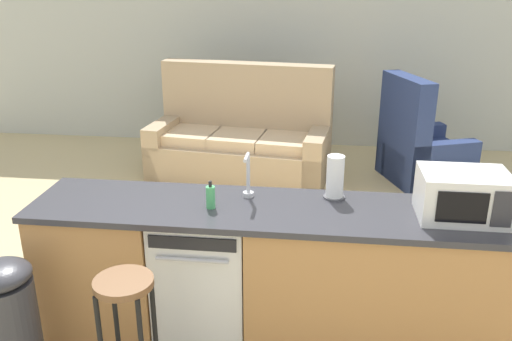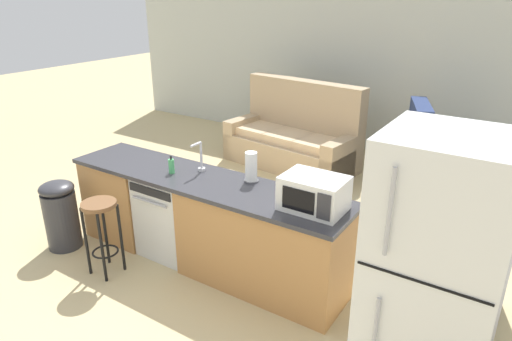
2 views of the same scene
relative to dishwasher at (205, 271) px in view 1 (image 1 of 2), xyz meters
The scene contains 12 objects.
ground_plane 0.49m from the dishwasher, ahead, with size 24.00×24.00×0.00m, color tan.
wall_back 4.33m from the dishwasher, 82.54° to the left, with size 10.00×0.06×2.60m.
kitchen_counter 0.49m from the dishwasher, ahead, with size 2.94×0.66×0.90m.
dishwasher is the anchor object (origin of this frame).
microwave 1.67m from the dishwasher, ahead, with size 0.50×0.37×0.28m.
sink_faucet 0.68m from the dishwasher, 27.47° to the left, with size 0.07×0.18×0.30m.
paper_towel_roll 1.04m from the dishwasher, 13.80° to the left, with size 0.14×0.14×0.28m.
soap_bottle 0.56m from the dishwasher, 35.93° to the right, with size 0.06×0.06×0.18m.
bar_stool 0.72m from the dishwasher, 113.62° to the right, with size 0.32×0.32×0.74m.
trash_bin 1.19m from the dishwasher, 150.64° to the right, with size 0.35×0.35×0.74m.
couch 2.92m from the dishwasher, 93.53° to the left, with size 2.10×1.15×1.27m.
armchair 3.46m from the dishwasher, 58.26° to the left, with size 1.05×1.07×1.20m.
Camera 1 is at (0.46, -3.02, 2.27)m, focal length 38.00 mm.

